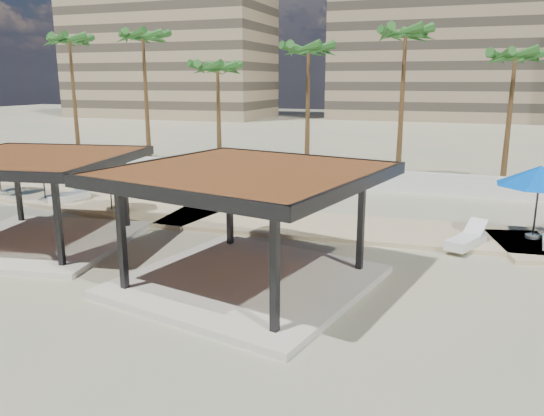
{
  "coord_description": "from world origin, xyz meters",
  "views": [
    {
      "loc": [
        6.72,
        -14.62,
        6.26
      ],
      "look_at": [
        -0.14,
        4.26,
        1.4
      ],
      "focal_mm": 35.0,
      "sensor_mm": 36.0,
      "label": 1
    }
  ],
  "objects_px": {
    "pavilion_central": "(247,216)",
    "lounger_b": "(466,240)",
    "lounger_a": "(70,196)",
    "pavilion_west": "(34,192)"
  },
  "relations": [
    {
      "from": "pavilion_central",
      "to": "lounger_b",
      "type": "xyz_separation_m",
      "value": [
        6.44,
        5.99,
        -1.83
      ]
    },
    {
      "from": "pavilion_west",
      "to": "lounger_b",
      "type": "bearing_deg",
      "value": 7.63
    },
    {
      "from": "lounger_a",
      "to": "lounger_b",
      "type": "height_order",
      "value": "same"
    },
    {
      "from": "lounger_b",
      "to": "lounger_a",
      "type": "bearing_deg",
      "value": 109.84
    },
    {
      "from": "lounger_a",
      "to": "lounger_b",
      "type": "xyz_separation_m",
      "value": [
        19.39,
        -1.2,
        0.0
      ]
    },
    {
      "from": "pavilion_central",
      "to": "lounger_a",
      "type": "height_order",
      "value": "pavilion_central"
    },
    {
      "from": "lounger_a",
      "to": "lounger_b",
      "type": "distance_m",
      "value": 19.42
    },
    {
      "from": "pavilion_central",
      "to": "lounger_b",
      "type": "bearing_deg",
      "value": 55.09
    },
    {
      "from": "pavilion_west",
      "to": "lounger_b",
      "type": "xyz_separation_m",
      "value": [
        15.7,
        4.95,
        -1.72
      ]
    },
    {
      "from": "pavilion_central",
      "to": "lounger_a",
      "type": "bearing_deg",
      "value": 163.17
    }
  ]
}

